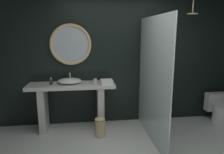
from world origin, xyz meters
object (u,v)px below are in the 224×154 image
tumbler_cup (95,81)px  vessel_sink (70,81)px  round_wall_mirror (71,45)px  toilet (220,111)px  waste_bin (100,127)px  rain_shower_head (193,12)px  soap_dispenser (51,82)px  folded_hand_towel (106,82)px

tumbler_cup → vessel_sink: bearing=172.9°
round_wall_mirror → toilet: (2.93, -0.36, -1.31)m
vessel_sink → waste_bin: bearing=-36.5°
round_wall_mirror → rain_shower_head: rain_shower_head is taller
toilet → round_wall_mirror: bearing=173.0°
vessel_sink → rain_shower_head: (2.26, -0.07, 1.24)m
round_wall_mirror → rain_shower_head: size_ratio=2.11×
rain_shower_head → waste_bin: 2.67m
toilet → waste_bin: toilet is taller
vessel_sink → waste_bin: size_ratio=1.25×
vessel_sink → soap_dispenser: size_ratio=3.46×
vessel_sink → round_wall_mirror: size_ratio=0.56×
tumbler_cup → rain_shower_head: bearing=-0.2°
vessel_sink → waste_bin: vessel_sink is taller
vessel_sink → waste_bin: (0.53, -0.39, -0.76)m
soap_dispenser → rain_shower_head: (2.59, -0.03, 1.24)m
vessel_sink → toilet: size_ratio=0.75×
vessel_sink → rain_shower_head: rain_shower_head is taller
round_wall_mirror → folded_hand_towel: bearing=-29.7°
soap_dispenser → waste_bin: (0.85, -0.36, -0.76)m
waste_bin → round_wall_mirror: bearing=129.7°
rain_shower_head → waste_bin: size_ratio=1.05×
soap_dispenser → folded_hand_towel: soap_dispenser is taller
soap_dispenser → rain_shower_head: rain_shower_head is taller
round_wall_mirror → tumbler_cup: bearing=-31.1°
waste_bin → rain_shower_head: bearing=10.6°
soap_dispenser → folded_hand_towel: (0.99, -0.12, -0.01)m
toilet → waste_bin: (-2.44, -0.24, -0.10)m
rain_shower_head → toilet: rain_shower_head is taller
toilet → folded_hand_towel: folded_hand_towel is taller
rain_shower_head → folded_hand_towel: 2.03m
vessel_sink → soap_dispenser: bearing=-174.1°
soap_dispenser → tumbler_cup: bearing=-1.8°
folded_hand_towel → vessel_sink: bearing=166.8°
soap_dispenser → round_wall_mirror: bearing=33.6°
vessel_sink → round_wall_mirror: bearing=80.8°
round_wall_mirror → toilet: 3.24m
round_wall_mirror → toilet: round_wall_mirror is taller
tumbler_cup → waste_bin: bearing=-80.3°
toilet → soap_dispenser: bearing=177.9°
soap_dispenser → round_wall_mirror: round_wall_mirror is taller
round_wall_mirror → rain_shower_head: 2.32m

